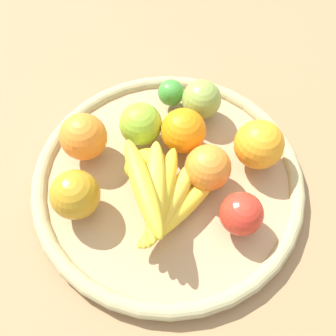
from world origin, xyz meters
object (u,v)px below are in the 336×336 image
Objects in this scene: lime_0 at (171,93)px; orange_0 at (83,137)px; apple_3 at (141,124)px; apple_0 at (75,195)px; apple_2 at (241,214)px; orange_2 at (208,168)px; orange_1 at (183,131)px; apple_1 at (202,100)px; orange_3 at (259,145)px; banana_bunch at (162,197)px; lemon_0 at (145,165)px.

orange_0 reaches higher than lime_0.
apple_0 is at bearing 42.92° from apple_3.
lime_0 is 0.27m from apple_0.
apple_0 reaches higher than apple_2.
orange_1 is at bearing -74.57° from orange_2.
apple_1 is (-0.12, -0.03, -0.00)m from apple_3.
apple_3 is at bearing -25.17° from orange_3.
orange_2 is 0.09m from apple_2.
orange_1 and apple_0 have the same top height.
lime_0 is 0.23m from banana_bunch.
banana_bunch is 0.21m from apple_1.
orange_3 is 0.31m from apple_0.
banana_bunch is at bearing 25.08° from orange_2.
orange_1 is at bearing -72.88° from apple_2.
lemon_0 is 0.12m from apple_0.
banana_bunch is at bearing 92.85° from apple_3.
banana_bunch is at bearing 62.55° from orange_1.
banana_bunch reaches higher than apple_0.
orange_3 reaches higher than lime_0.
apple_1 is at bearing -127.68° from orange_1.
orange_2 is 1.06× the size of lemon_0.
orange_1 is at bearing -148.90° from lemon_0.
apple_2 is (-0.11, 0.05, -0.01)m from banana_bunch.
lime_0 is 0.65× the size of orange_2.
apple_3 is at bearing 45.32° from lime_0.
orange_1 is at bearing 172.29° from orange_0.
orange_1 is (-0.17, 0.02, -0.00)m from orange_0.
banana_bunch is 2.37× the size of apple_3.
apple_3 is (0.01, -0.15, -0.01)m from banana_bunch.
apple_3 is 0.10m from orange_0.
lime_0 is 0.69× the size of apple_1.
orange_1 is at bearing -25.71° from orange_3.
orange_0 is 1.13× the size of lemon_0.
apple_0 is (0.02, 0.11, -0.00)m from orange_0.
apple_3 reaches higher than lemon_0.
lemon_0 is 0.91× the size of orange_1.
orange_2 is at bearing 160.75° from lemon_0.
apple_2 is (-0.22, 0.19, -0.01)m from orange_0.
banana_bunch reaches higher than lime_0.
orange_0 is at bearing -40.77° from apple_2.
orange_3 is 1.16× the size of apple_1.
banana_bunch is 0.13m from apple_0.
apple_2 is at bearing 59.73° from orange_3.
lime_0 is at bearing -134.68° from apple_3.
banana_bunch is 2.48× the size of apple_1.
lime_0 is at bearing -117.36° from lemon_0.
lime_0 is 0.63× the size of apple_0.
apple_3 is at bearing -137.08° from apple_0.
apple_1 is (-0.12, -0.11, 0.01)m from lemon_0.
orange_0 is at bearing 4.73° from apple_3.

